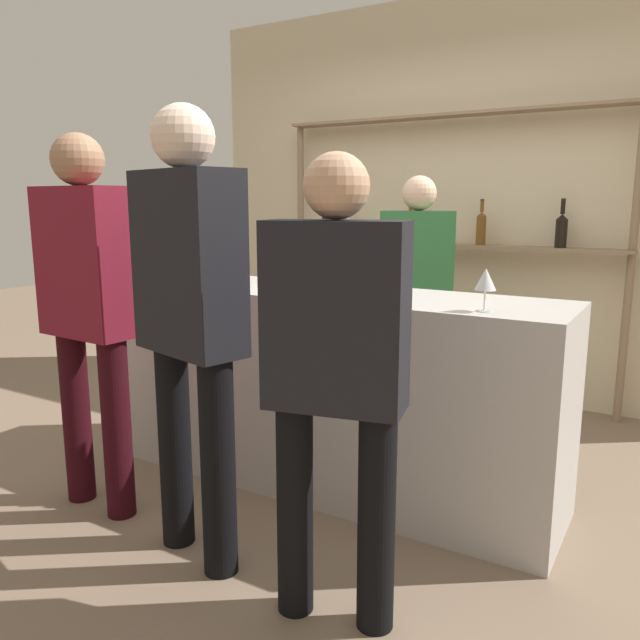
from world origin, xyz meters
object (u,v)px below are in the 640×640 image
ice_bucket (218,262)px  server_behind_counter (417,285)px  counter_bottle_2 (325,264)px  wine_glass (486,280)px  counter_bottle_1 (373,270)px  customer_left (87,297)px  counter_bottle_0 (363,267)px  cork_jar (205,266)px  customer_center (190,305)px  customer_right (336,362)px

ice_bucket → server_behind_counter: 1.22m
counter_bottle_2 → wine_glass: bearing=-3.6°
wine_glass → server_behind_counter: 1.34m
counter_bottle_1 → customer_left: customer_left is taller
counter_bottle_0 → counter_bottle_2: (-0.12, -0.13, 0.02)m
counter_bottle_2 → server_behind_counter: server_behind_counter is taller
cork_jar → server_behind_counter: server_behind_counter is taller
counter_bottle_2 → server_behind_counter: (0.01, 1.06, -0.22)m
wine_glass → ice_bucket: size_ratio=0.71×
wine_glass → ice_bucket: bearing=174.7°
ice_bucket → server_behind_counter: server_behind_counter is taller
counter_bottle_1 → cork_jar: (-1.12, 0.16, -0.06)m
counter_bottle_2 → wine_glass: size_ratio=2.14×
customer_center → customer_left: size_ratio=1.03×
counter_bottle_1 → server_behind_counter: 1.01m
server_behind_counter → customer_left: (-0.85, -1.69, 0.08)m
counter_bottle_0 → customer_center: 0.89m
customer_left → ice_bucket: bearing=-7.8°
server_behind_counter → customer_right: bearing=-4.1°
counter_bottle_2 → customer_right: customer_right is taller
server_behind_counter → customer_left: customer_left is taller
ice_bucket → counter_bottle_2: bearing=-7.2°
counter_bottle_0 → cork_jar: bearing=174.0°
ice_bucket → customer_left: size_ratio=0.14×
counter_bottle_1 → ice_bucket: counter_bottle_1 is taller
server_behind_counter → ice_bucket: bearing=-55.1°
cork_jar → customer_center: customer_center is taller
counter_bottle_1 → ice_bucket: (-0.90, 0.01, -0.01)m
counter_bottle_1 → customer_right: bearing=-71.3°
server_behind_counter → cork_jar: bearing=-67.3°
wine_glass → customer_right: bearing=-109.9°
ice_bucket → cork_jar: size_ratio=1.70×
ice_bucket → customer_left: customer_left is taller
counter_bottle_1 → customer_center: bearing=-114.7°
counter_bottle_1 → cork_jar: bearing=172.0°
wine_glass → server_behind_counter: size_ratio=0.11×
customer_center → server_behind_counter: bearing=8.7°
counter_bottle_1 → counter_bottle_2: counter_bottle_2 is taller
server_behind_counter → customer_left: bearing=-45.4°
counter_bottle_0 → counter_bottle_2: bearing=-134.5°
customer_right → counter_bottle_1: bearing=6.2°
customer_left → customer_right: bearing=-92.6°
server_behind_counter → customer_right: size_ratio=1.00×
ice_bucket → customer_left: 0.74m
counter_bottle_0 → ice_bucket: 0.83m
counter_bottle_0 → wine_glass: (0.62, -0.17, -0.00)m
counter_bottle_0 → counter_bottle_1: bearing=-32.5°
server_behind_counter → customer_right: 1.88m
counter_bottle_2 → cork_jar: 0.95m
customer_center → cork_jar: bearing=53.0°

